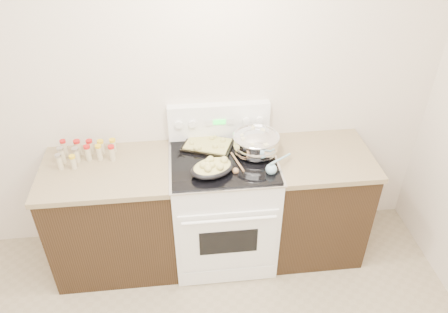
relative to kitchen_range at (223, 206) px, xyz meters
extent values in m
cube|color=beige|center=(-0.35, 0.35, 0.86)|extent=(4.00, 0.05, 2.70)
cube|color=black|center=(-0.83, 0.01, -0.05)|extent=(0.90, 0.64, 0.88)
cube|color=brown|center=(-0.83, 0.01, 0.41)|extent=(0.93, 0.67, 0.04)
cube|color=black|center=(0.73, 0.01, -0.05)|extent=(0.70, 0.64, 0.88)
cube|color=brown|center=(0.73, 0.01, 0.41)|extent=(0.73, 0.67, 0.04)
cube|color=white|center=(0.00, 0.00, -0.03)|extent=(0.76, 0.66, 0.92)
cube|color=white|center=(0.00, -0.34, -0.04)|extent=(0.70, 0.01, 0.55)
cube|color=black|center=(0.00, -0.35, -0.04)|extent=(0.42, 0.01, 0.22)
cylinder|color=white|center=(0.00, -0.38, 0.21)|extent=(0.65, 0.02, 0.02)
cube|color=white|center=(0.00, -0.34, -0.41)|extent=(0.70, 0.01, 0.14)
cube|color=silver|center=(0.00, 0.00, 0.44)|extent=(0.78, 0.68, 0.01)
cube|color=black|center=(0.00, 0.00, 0.45)|extent=(0.74, 0.64, 0.01)
cube|color=white|center=(0.00, 0.29, 0.59)|extent=(0.76, 0.07, 0.28)
cylinder|color=white|center=(-0.30, 0.24, 0.61)|extent=(0.06, 0.02, 0.06)
cylinder|color=white|center=(-0.20, 0.24, 0.61)|extent=(0.06, 0.02, 0.06)
cylinder|color=white|center=(0.20, 0.24, 0.61)|extent=(0.06, 0.02, 0.06)
cylinder|color=white|center=(0.30, 0.24, 0.61)|extent=(0.06, 0.02, 0.06)
cube|color=#19E533|center=(0.00, 0.25, 0.61)|extent=(0.09, 0.00, 0.04)
cube|color=silver|center=(-0.08, 0.25, 0.61)|extent=(0.05, 0.00, 0.05)
cube|color=silver|center=(0.08, 0.25, 0.61)|extent=(0.05, 0.00, 0.05)
ellipsoid|color=silver|center=(0.24, 0.04, 0.52)|extent=(0.41, 0.41, 0.20)
cylinder|color=silver|center=(0.24, 0.04, 0.46)|extent=(0.18, 0.18, 0.01)
torus|color=silver|center=(0.24, 0.04, 0.60)|extent=(0.34, 0.34, 0.02)
cylinder|color=silver|center=(0.24, 0.04, 0.54)|extent=(0.31, 0.31, 0.11)
cylinder|color=brown|center=(0.24, 0.04, 0.59)|extent=(0.29, 0.29, 0.00)
cube|color=beige|center=(0.29, -0.07, 0.59)|extent=(0.04, 0.04, 0.03)
cube|color=beige|center=(0.20, -0.05, 0.59)|extent=(0.02, 0.02, 0.02)
cube|color=beige|center=(0.14, 0.07, 0.59)|extent=(0.03, 0.03, 0.02)
cube|color=beige|center=(0.14, 0.02, 0.59)|extent=(0.03, 0.03, 0.02)
cube|color=beige|center=(0.27, 0.09, 0.59)|extent=(0.03, 0.03, 0.02)
cube|color=beige|center=(0.30, 0.11, 0.59)|extent=(0.04, 0.04, 0.03)
cube|color=beige|center=(0.26, 0.06, 0.59)|extent=(0.03, 0.03, 0.02)
cube|color=beige|center=(0.23, 0.03, 0.59)|extent=(0.03, 0.03, 0.02)
cube|color=beige|center=(0.27, 0.11, 0.59)|extent=(0.02, 0.02, 0.02)
cube|color=beige|center=(0.24, 0.17, 0.59)|extent=(0.03, 0.03, 0.02)
cube|color=beige|center=(0.30, 0.12, 0.59)|extent=(0.04, 0.04, 0.03)
cube|color=beige|center=(0.24, 0.06, 0.59)|extent=(0.03, 0.03, 0.03)
cube|color=beige|center=(0.18, 0.04, 0.59)|extent=(0.04, 0.04, 0.02)
ellipsoid|color=black|center=(-0.09, -0.16, 0.49)|extent=(0.36, 0.31, 0.08)
ellipsoid|color=tan|center=(-0.09, -0.16, 0.51)|extent=(0.33, 0.28, 0.06)
sphere|color=tan|center=(-0.12, -0.14, 0.54)|extent=(0.04, 0.04, 0.04)
sphere|color=tan|center=(-0.12, -0.22, 0.54)|extent=(0.05, 0.05, 0.05)
sphere|color=tan|center=(-0.10, -0.12, 0.54)|extent=(0.05, 0.05, 0.05)
sphere|color=tan|center=(-0.15, -0.19, 0.54)|extent=(0.05, 0.05, 0.05)
sphere|color=tan|center=(-0.01, -0.14, 0.54)|extent=(0.05, 0.05, 0.05)
sphere|color=tan|center=(-0.04, -0.21, 0.54)|extent=(0.05, 0.05, 0.05)
sphere|color=tan|center=(-0.13, -0.18, 0.54)|extent=(0.05, 0.05, 0.05)
sphere|color=tan|center=(-0.10, -0.19, 0.54)|extent=(0.05, 0.05, 0.05)
cube|color=black|center=(-0.10, 0.16, 0.46)|extent=(0.42, 0.36, 0.02)
cube|color=tan|center=(-0.10, 0.16, 0.48)|extent=(0.38, 0.32, 0.02)
sphere|color=tan|center=(-0.22, 0.17, 0.49)|extent=(0.04, 0.04, 0.04)
sphere|color=tan|center=(0.00, 0.10, 0.49)|extent=(0.03, 0.03, 0.03)
sphere|color=tan|center=(-0.19, 0.10, 0.49)|extent=(0.03, 0.03, 0.03)
sphere|color=tan|center=(-0.06, 0.22, 0.49)|extent=(0.04, 0.04, 0.04)
sphere|color=tan|center=(-0.17, 0.10, 0.49)|extent=(0.04, 0.04, 0.04)
sphere|color=tan|center=(0.02, 0.18, 0.49)|extent=(0.04, 0.04, 0.04)
sphere|color=tan|center=(-0.05, 0.10, 0.49)|extent=(0.04, 0.04, 0.04)
sphere|color=tan|center=(-0.04, 0.24, 0.49)|extent=(0.03, 0.03, 0.03)
sphere|color=tan|center=(-0.18, 0.10, 0.49)|extent=(0.04, 0.04, 0.04)
sphere|color=tan|center=(-0.17, 0.10, 0.49)|extent=(0.03, 0.03, 0.03)
cylinder|color=#9E7248|center=(0.09, -0.06, 0.46)|extent=(0.07, 0.23, 0.01)
sphere|color=#9E7248|center=(0.07, -0.17, 0.47)|extent=(0.04, 0.04, 0.04)
sphere|color=#88B7CB|center=(0.31, -0.20, 0.48)|extent=(0.08, 0.08, 0.08)
cylinder|color=#88B7CB|center=(0.39, -0.12, 0.51)|extent=(0.19, 0.19, 0.07)
cylinder|color=#BFB28C|center=(-1.13, 0.20, 0.49)|extent=(0.04, 0.04, 0.11)
cylinder|color=#B21414|center=(-1.13, 0.20, 0.55)|extent=(0.04, 0.04, 0.02)
cylinder|color=#BFB28C|center=(-1.04, 0.21, 0.48)|extent=(0.05, 0.05, 0.10)
cylinder|color=#B21414|center=(-1.04, 0.21, 0.54)|extent=(0.05, 0.05, 0.02)
cylinder|color=#BFB28C|center=(-0.95, 0.21, 0.48)|extent=(0.04, 0.04, 0.09)
cylinder|color=#B21414|center=(-0.95, 0.21, 0.53)|extent=(0.05, 0.05, 0.02)
cylinder|color=#BFB28C|center=(-0.87, 0.20, 0.48)|extent=(0.05, 0.05, 0.09)
cylinder|color=gold|center=(-0.87, 0.20, 0.53)|extent=(0.05, 0.05, 0.02)
cylinder|color=#BFB28C|center=(-0.79, 0.21, 0.47)|extent=(0.04, 0.04, 0.09)
cylinder|color=gold|center=(-0.79, 0.21, 0.53)|extent=(0.05, 0.05, 0.02)
cylinder|color=#BFB28C|center=(-1.14, 0.11, 0.48)|extent=(0.04, 0.04, 0.11)
cylinder|color=#B2B2B7|center=(-1.14, 0.11, 0.55)|extent=(0.05, 0.05, 0.02)
cylinder|color=#BFB28C|center=(-1.04, 0.12, 0.48)|extent=(0.05, 0.05, 0.09)
cylinder|color=#B2B2B7|center=(-1.04, 0.12, 0.53)|extent=(0.05, 0.05, 0.02)
cylinder|color=#BFB28C|center=(-0.96, 0.12, 0.48)|extent=(0.04, 0.04, 0.10)
cylinder|color=#B21414|center=(-0.96, 0.12, 0.54)|extent=(0.05, 0.05, 0.02)
cylinder|color=#BFB28C|center=(-0.88, 0.12, 0.48)|extent=(0.04, 0.04, 0.11)
cylinder|color=gold|center=(-0.88, 0.12, 0.54)|extent=(0.04, 0.04, 0.02)
cylinder|color=#BFB28C|center=(-0.79, 0.11, 0.48)|extent=(0.04, 0.04, 0.10)
cylinder|color=#B21414|center=(-0.79, 0.11, 0.54)|extent=(0.05, 0.05, 0.02)
cylinder|color=#BFB28C|center=(-1.14, 0.03, 0.48)|extent=(0.04, 0.04, 0.10)
cylinder|color=#B2B2B7|center=(-1.14, 0.03, 0.54)|extent=(0.04, 0.04, 0.02)
cylinder|color=#BFB28C|center=(-1.04, 0.03, 0.48)|extent=(0.04, 0.04, 0.09)
cylinder|color=gold|center=(-1.04, 0.03, 0.53)|extent=(0.04, 0.04, 0.02)
camera|label=1|loc=(-0.27, -2.51, 2.27)|focal=35.00mm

